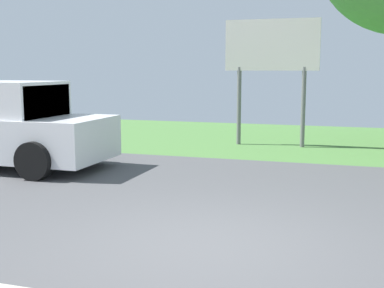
{
  "coord_description": "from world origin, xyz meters",
  "views": [
    {
      "loc": [
        1.66,
        -5.76,
        2.15
      ],
      "look_at": [
        -0.49,
        1.0,
        1.1
      ],
      "focal_mm": 47.61,
      "sensor_mm": 36.0,
      "label": 1
    }
  ],
  "objects": [
    {
      "name": "ground_plane",
      "position": [
        0.0,
        2.95,
        -0.05
      ],
      "size": [
        40.0,
        22.0,
        0.2
      ],
      "color": "#4C4C4F"
    },
    {
      "name": "roadside_billboard",
      "position": [
        -0.55,
        8.47,
        2.55
      ],
      "size": [
        2.6,
        0.12,
        3.5
      ],
      "color": "slate",
      "rests_on": "ground_plane"
    }
  ]
}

